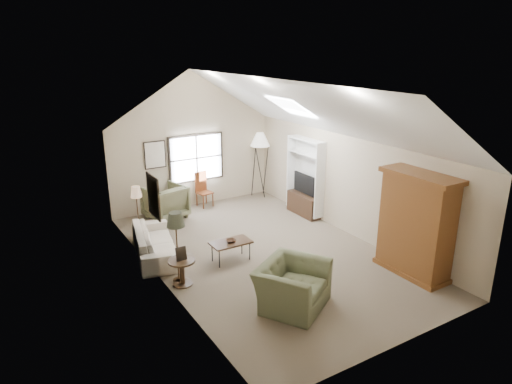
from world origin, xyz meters
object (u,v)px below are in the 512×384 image
armoire (416,225)px  sofa (155,242)px  armchair_far (165,202)px  coffee_table (231,251)px  side_table (182,272)px  armchair_near (292,286)px  side_chair (204,190)px

armoire → sofa: bearing=140.2°
armoire → sofa: 5.76m
armchair_far → coffee_table: armchair_far is taller
sofa → side_table: 1.60m
armchair_near → side_chair: (0.97, 5.84, 0.10)m
armchair_near → side_chair: size_ratio=1.23×
armchair_far → coffee_table: size_ratio=1.14×
armoire → armchair_far: 6.71m
armchair_far → armchair_near: bearing=80.3°
sofa → armchair_far: bearing=-14.2°
side_table → armchair_near: bearing=-51.2°
armchair_near → side_table: (-1.44, 1.79, -0.14)m
sofa → side_table: (0.00, -1.60, -0.05)m
side_table → side_chair: 4.71m
armchair_near → coffee_table: (-0.08, 2.23, -0.19)m
coffee_table → side_table: bearing=-162.0°
sofa → armchair_far: armchair_far is taller
armchair_near → armoire: bearing=-36.1°
armchair_far → armoire: bearing=106.1°
coffee_table → armoire: bearing=-39.5°
armchair_near → coffee_table: bearing=61.2°
coffee_table → side_chair: (1.05, 3.61, 0.29)m
armoire → coffee_table: 4.01m
armoire → coffee_table: bearing=140.5°
armoire → side_table: 4.91m
sofa → armchair_near: armchair_near is taller
armchair_near → side_table: 2.30m
armoire → side_table: (-4.38, 2.05, -0.83)m
armoire → side_table: size_ratio=4.01×
coffee_table → side_table: (-1.36, -0.44, 0.04)m
armoire → coffee_table: armoire is taller
sofa → armchair_near: bearing=-144.9°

